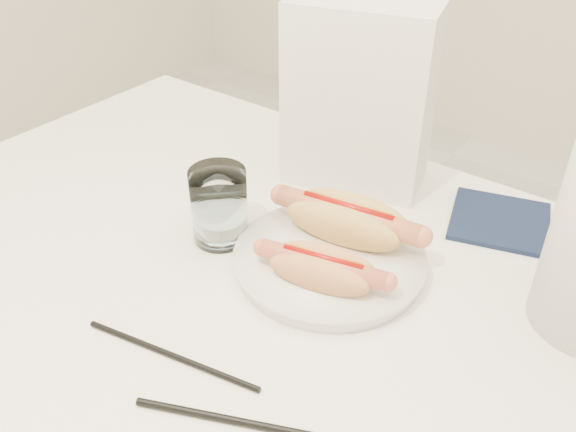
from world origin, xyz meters
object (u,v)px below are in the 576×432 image
Objects in this scene: hotdog_left at (347,220)px; napkin_box at (360,96)px; table at (267,319)px; hotdog_right at (323,269)px; water_glass at (219,206)px; plate at (329,262)px.

napkin_box reaches higher than hotdog_left.
table is 6.08× the size of hotdog_left.
hotdog_right is (0.06, 0.03, 0.10)m from table.
hotdog_left is at bearing 29.42° from water_glass.
table is 0.12m from hotdog_right.
napkin_box is (-0.05, 0.28, 0.20)m from table.
table is 0.16m from hotdog_left.
water_glass is 0.26m from napkin_box.
plate reaches higher than table.
hotdog_right is at bearing -66.16° from plate.
table is 11.61× the size of water_glass.
plate is 1.18× the size of hotdog_left.
hotdog_left reaches higher than plate.
table is 0.16m from water_glass.
hotdog_left is 0.17m from water_glass.
water_glass reaches higher than table.
hotdog_right is 0.17m from water_glass.
napkin_box is at bearing 110.22° from hotdog_left.
water_glass reaches higher than hotdog_left.
water_glass is (-0.15, -0.08, 0.01)m from hotdog_left.
hotdog_left is at bearing -77.01° from napkin_box.
hotdog_left is 1.91× the size of water_glass.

